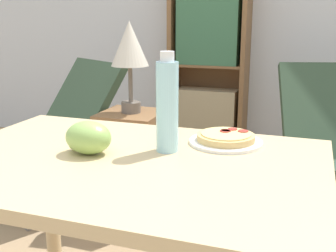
{
  "coord_description": "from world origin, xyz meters",
  "views": [
    {
      "loc": [
        0.6,
        -0.94,
        1.16
      ],
      "look_at": [
        0.19,
        0.25,
        0.83
      ],
      "focal_mm": 45.0,
      "sensor_mm": 36.0,
      "label": 1
    }
  ],
  "objects": [
    {
      "name": "side_table",
      "position": [
        -0.36,
        1.2,
        0.31
      ],
      "size": [
        0.34,
        0.34,
        0.63
      ],
      "color": "brown",
      "rests_on": "ground_plane"
    },
    {
      "name": "lounge_chair_near",
      "position": [
        -0.87,
        1.2,
        0.29
      ],
      "size": [
        0.82,
        0.93,
        0.88
      ],
      "rotation": [
        0.0,
        0.0,
        -0.52
      ],
      "color": "slate",
      "rests_on": "ground_plane"
    },
    {
      "name": "bookshelf",
      "position": [
        -0.22,
        2.45,
        0.7
      ],
      "size": [
        0.63,
        0.29,
        1.53
      ],
      "color": "brown",
      "rests_on": "ground_plane"
    },
    {
      "name": "pizza_on_plate",
      "position": [
        0.36,
        0.32,
        0.78
      ],
      "size": [
        0.23,
        0.23,
        0.04
      ],
      "color": "white",
      "rests_on": "dining_table"
    },
    {
      "name": "table_lamp",
      "position": [
        -0.36,
        1.2,
        0.99
      ],
      "size": [
        0.21,
        0.21,
        0.51
      ],
      "color": "#665B51",
      "rests_on": "side_table"
    },
    {
      "name": "dining_table",
      "position": [
        0.12,
        0.08,
        0.65
      ],
      "size": [
        1.11,
        0.76,
        0.77
      ],
      "color": "#D1B27F",
      "rests_on": "ground_plane"
    },
    {
      "name": "grape_bunch",
      "position": [
        0.0,
        0.09,
        0.82
      ],
      "size": [
        0.15,
        0.11,
        0.1
      ],
      "color": "#93BC5B",
      "rests_on": "dining_table"
    },
    {
      "name": "drink_bottle",
      "position": [
        0.21,
        0.19,
        0.91
      ],
      "size": [
        0.07,
        0.07,
        0.29
      ],
      "color": "#A3DBEA",
      "rests_on": "dining_table"
    },
    {
      "name": "lounge_chair_far",
      "position": [
        0.75,
        1.53,
        0.29
      ],
      "size": [
        0.72,
        0.88,
        0.88
      ],
      "rotation": [
        0.0,
        0.0,
        0.28
      ],
      "color": "slate",
      "rests_on": "ground_plane"
    }
  ]
}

